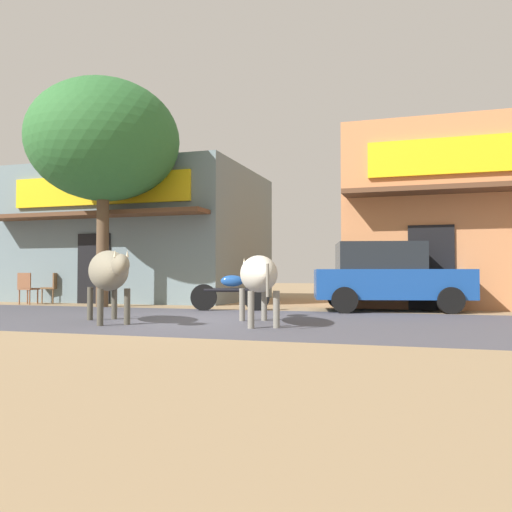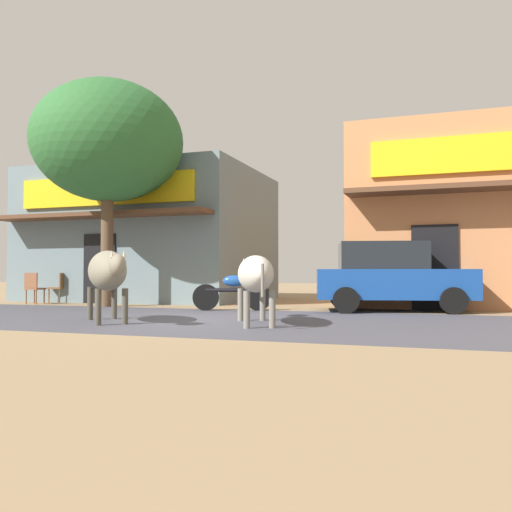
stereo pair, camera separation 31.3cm
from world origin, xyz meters
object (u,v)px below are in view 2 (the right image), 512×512
(parked_hatchback_car, at_px, (390,276))
(cafe_chair_by_doorway, at_px, (60,286))
(parked_motorcycle, at_px, (233,291))
(cow_near_brown, at_px, (108,271))
(cafe_chair_near_tree, at_px, (34,287))
(cow_far_dark, at_px, (255,275))
(roadside_tree, at_px, (108,142))

(parked_hatchback_car, bearing_deg, cafe_chair_by_doorway, 176.03)
(parked_hatchback_car, relative_size, parked_motorcycle, 2.11)
(cow_near_brown, distance_m, cafe_chair_near_tree, 7.16)
(cafe_chair_near_tree, height_order, cafe_chair_by_doorway, same)
(cow_near_brown, xyz_separation_m, cow_far_dark, (2.68, 0.59, -0.06))
(cow_far_dark, distance_m, cafe_chair_near_tree, 9.14)
(parked_hatchback_car, bearing_deg, cow_far_dark, -115.29)
(roadside_tree, distance_m, cow_near_brown, 6.11)
(parked_hatchback_car, distance_m, parked_motorcycle, 3.77)
(parked_hatchback_car, xyz_separation_m, cafe_chair_near_tree, (-10.23, -0.28, -0.33))
(parked_hatchback_car, bearing_deg, cafe_chair_near_tree, -178.43)
(parked_hatchback_car, xyz_separation_m, cow_far_dark, (-1.96, -4.15, 0.04))
(cow_far_dark, bearing_deg, parked_motorcycle, 117.79)
(cafe_chair_near_tree, xyz_separation_m, cafe_chair_by_doorway, (0.13, 0.98, 0.00))
(parked_motorcycle, bearing_deg, parked_hatchback_car, 15.55)
(cafe_chair_near_tree, bearing_deg, parked_motorcycle, -6.27)
(parked_hatchback_car, bearing_deg, roadside_tree, -174.99)
(roadside_tree, distance_m, parked_hatchback_car, 8.33)
(parked_motorcycle, xyz_separation_m, cafe_chair_near_tree, (-6.61, 0.73, 0.04))
(roadside_tree, xyz_separation_m, cafe_chair_near_tree, (-2.77, 0.37, -3.99))
(cow_far_dark, relative_size, cafe_chair_near_tree, 2.88)
(parked_hatchback_car, xyz_separation_m, cafe_chair_by_doorway, (-10.10, 0.70, -0.33))
(cow_near_brown, distance_m, cafe_chair_by_doorway, 7.72)
(parked_motorcycle, relative_size, cow_near_brown, 0.86)
(parked_motorcycle, height_order, cafe_chair_by_doorway, parked_motorcycle)
(roadside_tree, xyz_separation_m, parked_hatchback_car, (7.46, 0.65, -3.67))
(roadside_tree, relative_size, cow_near_brown, 2.88)
(cow_near_brown, relative_size, cow_far_dark, 0.81)
(cafe_chair_by_doorway, bearing_deg, parked_hatchback_car, -3.97)
(roadside_tree, xyz_separation_m, cow_near_brown, (2.81, -4.09, -3.57))
(roadside_tree, height_order, cafe_chair_by_doorway, roadside_tree)
(cow_far_dark, relative_size, cafe_chair_by_doorway, 2.88)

